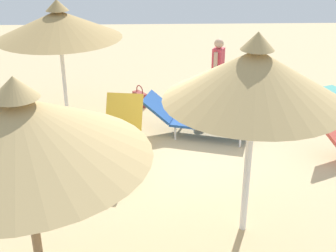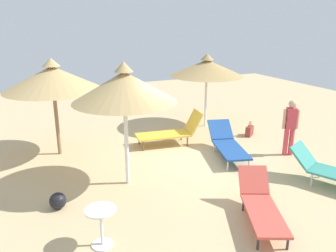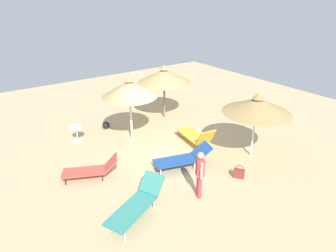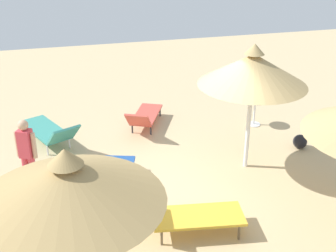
{
  "view_description": "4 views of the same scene",
  "coord_description": "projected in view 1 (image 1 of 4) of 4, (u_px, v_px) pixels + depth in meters",
  "views": [
    {
      "loc": [
        -0.8,
        -6.8,
        4.06
      ],
      "look_at": [
        -0.61,
        -0.38,
        1.11
      ],
      "focal_mm": 49.19,
      "sensor_mm": 36.0,
      "label": 1
    },
    {
      "loc": [
        7.41,
        -3.67,
        3.68
      ],
      "look_at": [
        0.4,
        -0.45,
        1.26
      ],
      "focal_mm": 36.6,
      "sensor_mm": 36.0,
      "label": 2
    },
    {
      "loc": [
        5.61,
        8.49,
        5.78
      ],
      "look_at": [
        -0.31,
        0.18,
        1.05
      ],
      "focal_mm": 30.58,
      "sensor_mm": 36.0,
      "label": 3
    },
    {
      "loc": [
        -7.69,
        2.42,
        5.12
      ],
      "look_at": [
        -0.02,
        0.43,
        1.42
      ],
      "focal_mm": 48.03,
      "sensor_mm": 36.0,
      "label": 4
    }
  ],
  "objects": [
    {
      "name": "parasol_umbrella_near_right",
      "position": [
        20.0,
        128.0,
        4.5
      ],
      "size": [
        2.61,
        2.61,
        2.7
      ],
      "color": "olive",
      "rests_on": "ground"
    },
    {
      "name": "lounge_chair_far_right",
      "position": [
        194.0,
        118.0,
        9.16
      ],
      "size": [
        2.2,
        1.24,
        0.77
      ],
      "color": "#1E478C",
      "rests_on": "ground"
    },
    {
      "name": "ground",
      "position": [
        202.0,
        177.0,
        7.92
      ],
      "size": [
        24.0,
        24.0,
        0.1
      ],
      "primitive_type": "cube",
      "color": "tan"
    },
    {
      "name": "lounge_chair_back",
      "position": [
        117.0,
        139.0,
        8.19
      ],
      "size": [
        0.97,
        2.05,
        0.99
      ],
      "color": "gold",
      "rests_on": "ground"
    },
    {
      "name": "handbag",
      "position": [
        140.0,
        98.0,
        10.7
      ],
      "size": [
        0.35,
        0.4,
        0.5
      ],
      "color": "maroon",
      "rests_on": "ground"
    },
    {
      "name": "parasol_umbrella_far_left",
      "position": [
        255.0,
        76.0,
        5.6
      ],
      "size": [
        2.29,
        2.29,
        2.82
      ],
      "color": "white",
      "rests_on": "ground"
    },
    {
      "name": "person_standing_center",
      "position": [
        218.0,
        69.0,
        10.42
      ],
      "size": [
        0.31,
        0.41,
        1.58
      ],
      "color": "#D83F4C",
      "rests_on": "ground"
    },
    {
      "name": "lounge_chair_edge",
      "position": [
        306.0,
        95.0,
        10.29
      ],
      "size": [
        2.22,
        1.51,
        0.83
      ],
      "color": "teal",
      "rests_on": "ground"
    },
    {
      "name": "parasol_umbrella_near_left",
      "position": [
        59.0,
        24.0,
        9.17
      ],
      "size": [
        2.52,
        2.52,
        2.57
      ],
      "color": "white",
      "rests_on": "ground"
    }
  ]
}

